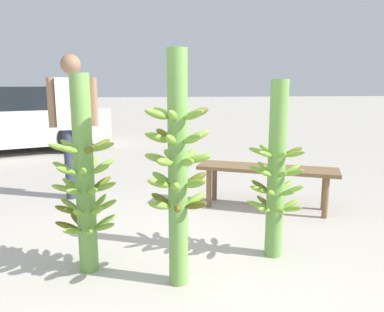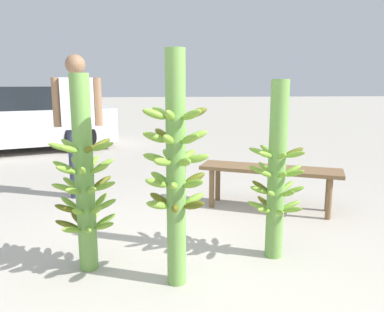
{
  "view_description": "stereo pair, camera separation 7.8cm",
  "coord_description": "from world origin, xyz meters",
  "px_view_note": "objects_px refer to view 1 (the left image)",
  "views": [
    {
      "loc": [
        -0.28,
        -2.36,
        1.38
      ],
      "look_at": [
        0.1,
        0.52,
        0.82
      ],
      "focal_mm": 35.0,
      "sensor_mm": 36.0,
      "label": 1
    },
    {
      "loc": [
        -0.21,
        -2.37,
        1.38
      ],
      "look_at": [
        0.1,
        0.52,
        0.82
      ],
      "focal_mm": 35.0,
      "sensor_mm": 36.0,
      "label": 2
    }
  ],
  "objects_px": {
    "banana_stalk_center": "(178,168)",
    "banana_stalk_right": "(276,173)",
    "parked_car": "(3,120)",
    "market_bench": "(267,173)",
    "vendor_person": "(74,113)",
    "banana_stalk_left": "(85,179)"
  },
  "relations": [
    {
      "from": "vendor_person",
      "to": "parked_car",
      "type": "distance_m",
      "value": 4.11
    },
    {
      "from": "banana_stalk_left",
      "to": "banana_stalk_center",
      "type": "height_order",
      "value": "banana_stalk_center"
    },
    {
      "from": "market_bench",
      "to": "vendor_person",
      "type": "bearing_deg",
      "value": -173.22
    },
    {
      "from": "banana_stalk_center",
      "to": "banana_stalk_right",
      "type": "xyz_separation_m",
      "value": [
        0.81,
        0.33,
        -0.14
      ]
    },
    {
      "from": "parked_car",
      "to": "banana_stalk_right",
      "type": "bearing_deg",
      "value": -164.58
    },
    {
      "from": "vendor_person",
      "to": "market_bench",
      "type": "height_order",
      "value": "vendor_person"
    },
    {
      "from": "banana_stalk_center",
      "to": "banana_stalk_right",
      "type": "relative_size",
      "value": 1.13
    },
    {
      "from": "banana_stalk_left",
      "to": "market_bench",
      "type": "relative_size",
      "value": 0.94
    },
    {
      "from": "banana_stalk_left",
      "to": "parked_car",
      "type": "bearing_deg",
      "value": 113.98
    },
    {
      "from": "vendor_person",
      "to": "banana_stalk_center",
      "type": "bearing_deg",
      "value": -74.47
    },
    {
      "from": "market_bench",
      "to": "parked_car",
      "type": "height_order",
      "value": "parked_car"
    },
    {
      "from": "banana_stalk_left",
      "to": "market_bench",
      "type": "distance_m",
      "value": 2.17
    },
    {
      "from": "banana_stalk_left",
      "to": "parked_car",
      "type": "distance_m",
      "value": 5.95
    },
    {
      "from": "banana_stalk_center",
      "to": "market_bench",
      "type": "xyz_separation_m",
      "value": [
        1.13,
        1.48,
        -0.42
      ]
    },
    {
      "from": "vendor_person",
      "to": "banana_stalk_right",
      "type": "bearing_deg",
      "value": -54.79
    },
    {
      "from": "banana_stalk_left",
      "to": "banana_stalk_center",
      "type": "relative_size",
      "value": 0.91
    },
    {
      "from": "banana_stalk_right",
      "to": "parked_car",
      "type": "xyz_separation_m",
      "value": [
        -3.88,
        5.38,
        -0.04
      ]
    },
    {
      "from": "banana_stalk_center",
      "to": "banana_stalk_right",
      "type": "bearing_deg",
      "value": 22.29
    },
    {
      "from": "vendor_person",
      "to": "parked_car",
      "type": "relative_size",
      "value": 0.39
    },
    {
      "from": "vendor_person",
      "to": "parked_car",
      "type": "height_order",
      "value": "vendor_person"
    },
    {
      "from": "vendor_person",
      "to": "market_bench",
      "type": "distance_m",
      "value": 2.36
    },
    {
      "from": "banana_stalk_right",
      "to": "vendor_person",
      "type": "relative_size",
      "value": 0.82
    }
  ]
}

